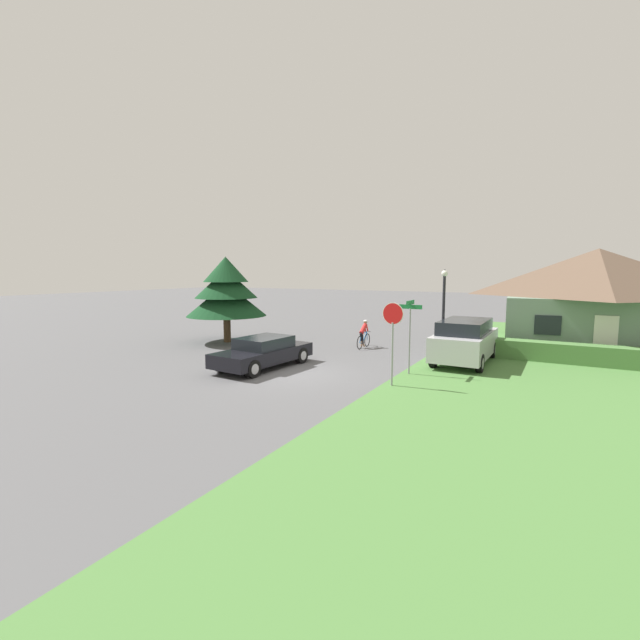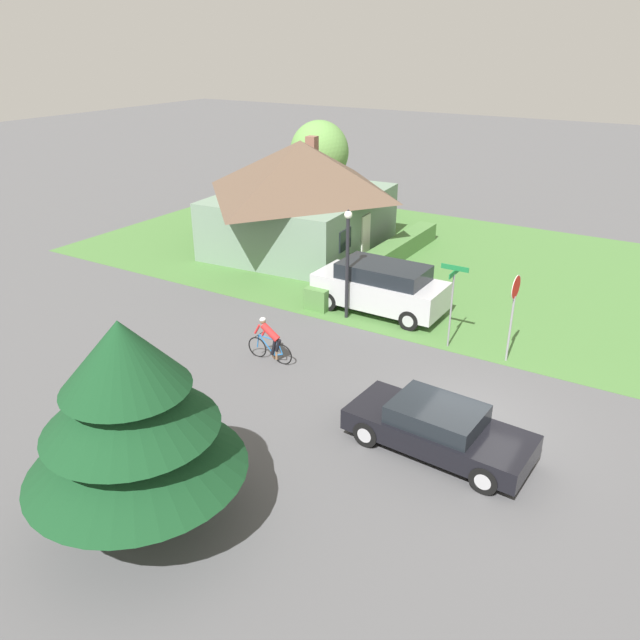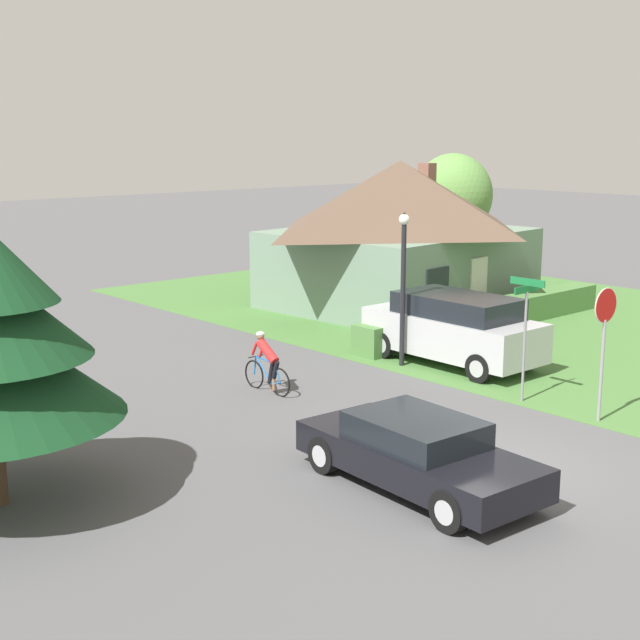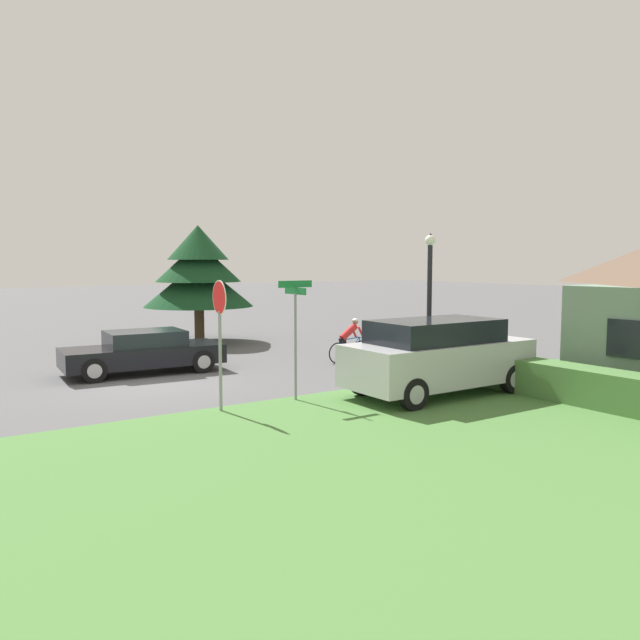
% 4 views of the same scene
% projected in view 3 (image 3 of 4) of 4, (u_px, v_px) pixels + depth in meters
% --- Properties ---
extents(ground_plane, '(140.00, 140.00, 0.00)m').
position_uv_depth(ground_plane, '(485.00, 470.00, 16.06)').
color(ground_plane, '#515154').
extents(grass_verge_right, '(16.00, 36.00, 0.01)m').
position_uv_depth(grass_verge_right, '(621.00, 337.00, 26.58)').
color(grass_verge_right, '#477538').
rests_on(grass_verge_right, ground).
extents(cottage_house, '(9.23, 7.85, 5.05)m').
position_uv_depth(cottage_house, '(399.00, 231.00, 31.08)').
color(cottage_house, slate).
rests_on(cottage_house, ground).
extents(hedge_row, '(10.87, 0.90, 0.84)m').
position_uv_depth(hedge_row, '(487.00, 316.00, 27.54)').
color(hedge_row, '#4C7A3D').
rests_on(hedge_row, ground).
extents(sedan_left_lane, '(2.11, 4.62, 1.25)m').
position_uv_depth(sedan_left_lane, '(417.00, 453.00, 15.11)').
color(sedan_left_lane, black).
rests_on(sedan_left_lane, ground).
extents(cyclist, '(0.44, 1.66, 1.43)m').
position_uv_depth(cyclist, '(267.00, 363.00, 20.76)').
color(cyclist, black).
rests_on(cyclist, ground).
extents(parked_suv_right, '(2.09, 4.83, 1.86)m').
position_uv_depth(parked_suv_right, '(454.00, 328.00, 23.25)').
color(parked_suv_right, '#B7B7BC').
rests_on(parked_suv_right, ground).
extents(stop_sign, '(0.75, 0.07, 2.86)m').
position_uv_depth(stop_sign, '(604.00, 327.00, 18.35)').
color(stop_sign, gray).
rests_on(stop_sign, ground).
extents(street_lamp, '(0.28, 0.28, 4.01)m').
position_uv_depth(street_lamp, '(403.00, 274.00, 22.77)').
color(street_lamp, black).
rests_on(street_lamp, ground).
extents(street_name_sign, '(0.90, 0.90, 2.82)m').
position_uv_depth(street_name_sign, '(526.00, 317.00, 19.77)').
color(street_name_sign, gray).
rests_on(street_name_sign, ground).
extents(deciduous_tree_right, '(3.29, 3.29, 5.17)m').
position_uv_depth(deciduous_tree_right, '(453.00, 196.00, 36.90)').
color(deciduous_tree_right, '#4C3823').
rests_on(deciduous_tree_right, ground).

